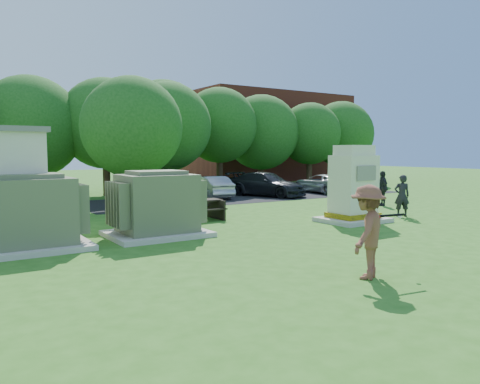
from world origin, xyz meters
TOP-DOWN VIEW (x-y plane):
  - ground at (0.00, 0.00)m, footprint 120.00×120.00m
  - brick_building at (18.00, 27.00)m, footprint 15.00×8.00m
  - parking_strip at (7.00, 13.50)m, footprint 20.00×6.00m
  - transformer_left at (-6.50, 4.50)m, footprint 3.00×2.40m
  - transformer_right at (-2.80, 4.50)m, footprint 3.00×2.40m
  - generator_cabinet at (4.60, 3.22)m, footprint 2.38×1.95m
  - picnic_table at (-0.12, 6.81)m, footprint 1.85×1.39m
  - batter at (-1.05, -2.52)m, footprint 1.47×1.23m
  - person_by_generator at (7.33, 3.13)m, footprint 0.75×0.69m
  - person_at_picnic at (-0.96, 6.85)m, footprint 0.74×0.58m
  - person_walking_right at (9.77, 6.17)m, footprint 0.81×1.08m
  - car_white at (0.70, 14.02)m, footprint 2.95×4.12m
  - car_silver_a at (4.62, 14.08)m, footprint 1.85×3.96m
  - car_dark at (7.89, 13.24)m, footprint 3.66×5.29m
  - car_silver_b at (12.23, 13.04)m, footprint 2.22×4.43m
  - batting_equipment at (-0.47, -2.56)m, footprint 1.29×0.37m
  - tree_row at (1.75, 18.50)m, footprint 41.30×13.30m

SIDE VIEW (x-z plane):
  - ground at x=0.00m, z-range 0.00..0.00m
  - parking_strip at x=7.00m, z-range 0.00..0.01m
  - picnic_table at x=-0.12m, z-range 0.10..0.89m
  - car_silver_b at x=12.23m, z-range 0.00..1.20m
  - car_silver_a at x=4.62m, z-range 0.00..1.26m
  - car_white at x=0.70m, z-range 0.00..1.30m
  - car_dark at x=7.89m, z-range 0.00..1.42m
  - person_at_picnic at x=-0.96m, z-range 0.00..1.48m
  - person_walking_right at x=9.77m, z-range 0.00..1.71m
  - person_by_generator at x=7.33m, z-range 0.00..1.72m
  - transformer_left at x=-6.50m, z-range -0.07..2.00m
  - transformer_right at x=-2.80m, z-range -0.07..2.00m
  - batter at x=-1.05m, z-range 0.00..1.98m
  - generator_cabinet at x=4.60m, z-range -0.18..2.72m
  - batting_equipment at x=-0.47m, z-range 1.19..1.37m
  - brick_building at x=18.00m, z-range 0.00..8.00m
  - tree_row at x=1.75m, z-range 0.50..7.80m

